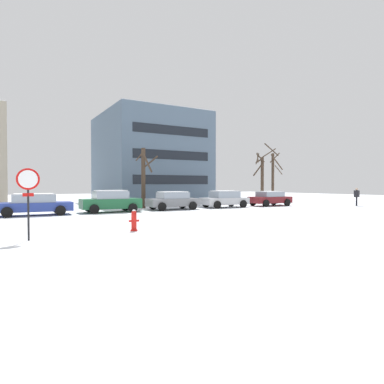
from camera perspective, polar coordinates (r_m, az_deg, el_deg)
ground_plane at (r=14.61m, az=-21.11°, el=-6.53°), size 120.00×120.00×0.00m
road_surface at (r=18.02m, az=-22.83°, el=-5.08°), size 80.00×8.95×0.00m
stop_sign at (r=13.02m, az=-26.16°, el=0.33°), size 0.76×0.16×2.53m
fire_hydrant at (r=14.37m, az=-9.87°, el=-4.76°), size 0.44×0.30×0.91m
parked_car_blue at (r=23.60m, az=-25.37°, el=-1.89°), size 4.63×2.17×1.40m
parked_car_green at (r=24.50m, az=-13.71°, el=-1.52°), size 4.18×2.15×1.57m
parked_car_gray at (r=26.36m, az=-3.30°, el=-1.43°), size 4.06×2.15×1.43m
parked_car_silver at (r=28.91m, az=5.56°, el=-1.18°), size 4.11×2.15×1.45m
parked_car_maroon at (r=31.85m, az=13.15°, el=-1.05°), size 3.94×2.16×1.36m
pedestrian_crossing at (r=34.28m, az=26.27°, el=-0.55°), size 0.41×0.40×1.66m
tree_far_left at (r=36.87m, az=13.63°, el=3.02°), size 2.21×2.23×6.39m
tree_far_right at (r=28.04m, az=-8.21°, el=2.72°), size 1.77×1.79×5.00m
tree_far_mid at (r=36.94m, az=11.78°, el=2.46°), size 1.49×1.45×5.48m
building_far_right at (r=38.91m, az=-7.27°, el=5.68°), size 10.42×11.84×9.95m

